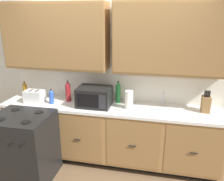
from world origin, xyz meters
TOP-DOWN VIEW (x-y plane):
  - ground_plane at (0.00, 0.00)m, footprint 8.00×8.00m
  - wall_unit at (0.00, 0.50)m, footprint 4.40×0.40m
  - counter_run at (0.00, 0.30)m, footprint 3.23×0.64m
  - stove_range at (-1.05, -0.33)m, footprint 0.76×0.68m
  - microwave at (-0.21, 0.26)m, footprint 0.48×0.37m
  - toaster at (-1.14, 0.19)m, footprint 0.28×0.18m
  - knife_block at (1.34, 0.37)m, footprint 0.11×0.14m
  - sink_faucet at (0.77, 0.51)m, footprint 0.02×0.02m
  - paper_towel_roll at (0.30, 0.27)m, footprint 0.12×0.12m
  - bottle_amber at (-1.42, 0.40)m, footprint 0.07×0.07m
  - bottle_green at (0.10, 0.46)m, footprint 0.08×0.08m
  - bottle_blue at (-0.86, 0.21)m, footprint 0.07×0.07m
  - bottle_red at (-0.66, 0.36)m, footprint 0.08×0.08m

SIDE VIEW (x-z plane):
  - ground_plane at x=0.00m, z-range 0.00..0.00m
  - stove_range at x=-1.05m, z-range 0.00..0.95m
  - counter_run at x=0.00m, z-range 0.01..0.93m
  - toaster at x=-1.14m, z-range 0.92..1.11m
  - sink_faucet at x=0.77m, z-range 0.92..1.12m
  - bottle_blue at x=-0.86m, z-range 0.92..1.14m
  - knife_block at x=1.34m, z-range 0.88..1.19m
  - bottle_amber at x=-1.42m, z-range 0.92..1.17m
  - paper_towel_roll at x=0.30m, z-range 0.92..1.18m
  - microwave at x=-0.21m, z-range 0.92..1.20m
  - bottle_red at x=-0.66m, z-range 0.92..1.24m
  - bottle_green at x=0.10m, z-range 0.92..1.25m
  - wall_unit at x=0.00m, z-range 0.38..2.97m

